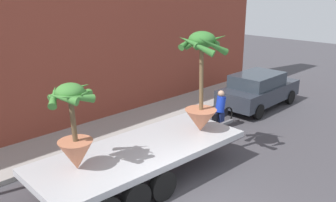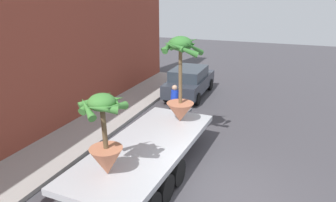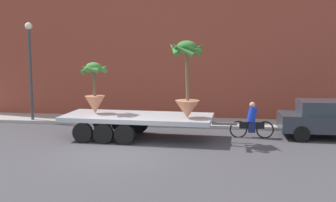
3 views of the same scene
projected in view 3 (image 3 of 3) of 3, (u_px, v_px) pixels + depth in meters
name	position (u px, v px, depth m)	size (l,w,h in m)	color
ground_plane	(117.00, 154.00, 14.32)	(60.00, 60.00, 0.00)	#423F44
sidewalk	(150.00, 121.00, 20.30)	(24.00, 2.20, 0.15)	#A39E99
building_facade	(156.00, 35.00, 21.40)	(24.00, 1.20, 8.83)	brown
flatbed_trailer	(132.00, 120.00, 16.75)	(7.17, 2.63, 0.98)	#B7BABF
potted_palm_rear	(187.00, 81.00, 15.85)	(1.55, 1.50, 3.04)	#C17251
potted_palm_middle	(95.00, 89.00, 17.02)	(1.27, 1.25, 2.16)	#C17251
cyclist	(252.00, 122.00, 16.87)	(1.84, 0.37, 1.54)	black
parked_car	(332.00, 119.00, 16.72)	(4.39, 1.94, 1.58)	#2D333D
street_lamp	(30.00, 58.00, 19.96)	(0.36, 0.36, 4.83)	#383D42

